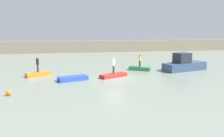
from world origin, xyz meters
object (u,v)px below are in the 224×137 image
object	(u,v)px
rowboat_green	(140,69)
person_white_shirt	(114,65)
rowboat_orange	(38,74)
rowboat_red	(114,75)
person_dark_shirt	(38,64)
person_yellow_shirt	(140,60)
mooring_buoy	(9,93)
motorboat	(184,64)
rowboat_blue	(73,78)

from	to	relation	value
rowboat_green	person_white_shirt	bearing A→B (deg)	-107.59
rowboat_orange	rowboat_red	distance (m)	8.79
person_white_shirt	person_dark_shirt	bearing A→B (deg)	166.51
person_yellow_shirt	mooring_buoy	xyz separation A→B (m)	(-14.03, -9.36, -1.18)
person_yellow_shirt	person_white_shirt	xyz separation A→B (m)	(-4.20, -3.65, -0.01)
person_yellow_shirt	mooring_buoy	world-z (taller)	person_yellow_shirt
rowboat_green	person_dark_shirt	distance (m)	12.91
motorboat	rowboat_red	world-z (taller)	motorboat
rowboat_blue	person_dark_shirt	size ratio (longest dim) A/B	1.71
rowboat_orange	person_white_shirt	xyz separation A→B (m)	(8.55, -2.05, 1.16)
person_yellow_shirt	mooring_buoy	distance (m)	16.91
motorboat	rowboat_green	xyz separation A→B (m)	(-5.75, 1.07, -0.56)
rowboat_blue	mooring_buoy	world-z (taller)	rowboat_blue
motorboat	person_dark_shirt	size ratio (longest dim) A/B	3.55
rowboat_green	mooring_buoy	xyz separation A→B (m)	(-14.03, -9.36, -0.01)
motorboat	mooring_buoy	xyz separation A→B (m)	(-19.78, -8.28, -0.57)
person_white_shirt	rowboat_green	bearing A→B (deg)	40.94
rowboat_red	mooring_buoy	distance (m)	11.36
motorboat	person_dark_shirt	world-z (taller)	motorboat
rowboat_red	motorboat	bearing A→B (deg)	-13.37
rowboat_red	person_yellow_shirt	world-z (taller)	person_yellow_shirt
person_yellow_shirt	person_dark_shirt	xyz separation A→B (m)	(-12.75, -1.60, 0.07)
rowboat_orange	person_white_shirt	world-z (taller)	person_white_shirt
rowboat_blue	person_dark_shirt	xyz separation A→B (m)	(-3.96, 3.04, 1.24)
motorboat	person_yellow_shirt	distance (m)	5.88
rowboat_orange	rowboat_blue	xyz separation A→B (m)	(3.96, -3.04, 0.00)
rowboat_orange	person_yellow_shirt	distance (m)	12.91
person_white_shirt	person_dark_shirt	xyz separation A→B (m)	(-8.55, 2.05, 0.08)
rowboat_red	person_white_shirt	bearing A→B (deg)	62.14
person_white_shirt	rowboat_orange	bearing A→B (deg)	166.51
rowboat_green	person_dark_shirt	size ratio (longest dim) A/B	1.57
rowboat_blue	motorboat	bearing A→B (deg)	-4.94
rowboat_orange	person_dark_shirt	world-z (taller)	person_dark_shirt
person_dark_shirt	mooring_buoy	bearing A→B (deg)	-99.34
rowboat_orange	rowboat_green	size ratio (longest dim) A/B	0.96
motorboat	rowboat_red	bearing A→B (deg)	-165.51
rowboat_blue	mooring_buoy	size ratio (longest dim) A/B	6.74
mooring_buoy	person_white_shirt	bearing A→B (deg)	30.16
rowboat_blue	person_white_shirt	distance (m)	4.84
motorboat	person_yellow_shirt	world-z (taller)	motorboat
rowboat_red	person_white_shirt	distance (m)	1.19
rowboat_green	rowboat_red	bearing A→B (deg)	-107.59
rowboat_green	rowboat_blue	bearing A→B (deg)	-120.71
rowboat_blue	rowboat_green	distance (m)	9.94
rowboat_green	person_white_shirt	world-z (taller)	person_white_shirt
rowboat_orange	rowboat_red	bearing A→B (deg)	-39.96
person_white_shirt	mooring_buoy	bearing A→B (deg)	-149.84
rowboat_green	person_yellow_shirt	bearing A→B (deg)	31.47
rowboat_orange	mooring_buoy	size ratio (longest dim) A/B	5.93
motorboat	rowboat_red	size ratio (longest dim) A/B	1.93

